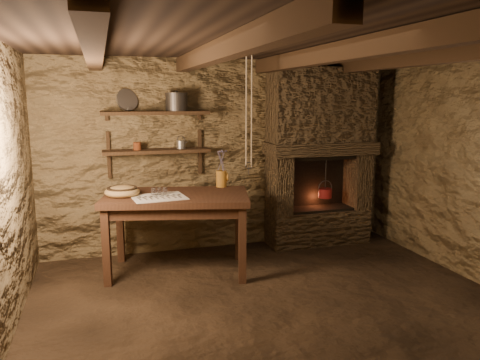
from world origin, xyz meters
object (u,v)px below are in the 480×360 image
object	(u,v)px
stoneware_jug	(222,171)
red_pot	(325,192)
work_table	(177,230)
wooden_bowl	(122,192)
iron_stockpot	(177,103)

from	to	relation	value
stoneware_jug	red_pot	size ratio (longest dim) A/B	0.82
stoneware_jug	red_pot	distance (m)	1.52
work_table	red_pot	bearing A→B (deg)	26.52
work_table	wooden_bowl	size ratio (longest dim) A/B	4.58
stoneware_jug	wooden_bowl	world-z (taller)	stoneware_jug
work_table	wooden_bowl	world-z (taller)	wooden_bowl
stoneware_jug	iron_stockpot	world-z (taller)	iron_stockpot
wooden_bowl	iron_stockpot	bearing A→B (deg)	36.61
wooden_bowl	iron_stockpot	distance (m)	1.27
stoneware_jug	iron_stockpot	bearing A→B (deg)	161.18
wooden_bowl	red_pot	distance (m)	2.65
red_pot	wooden_bowl	bearing A→B (deg)	-171.46
work_table	stoneware_jug	distance (m)	0.88
stoneware_jug	iron_stockpot	xyz separation A→B (m)	(-0.46, 0.32, 0.79)
stoneware_jug	iron_stockpot	size ratio (longest dim) A/B	1.71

